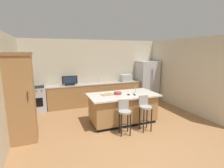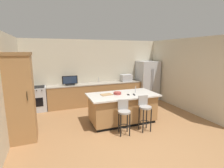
% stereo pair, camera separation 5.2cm
% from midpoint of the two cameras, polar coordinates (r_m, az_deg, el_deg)
% --- Properties ---
extents(ground_plane, '(16.29, 16.29, 0.00)m').
position_cam_midpoint_polar(ground_plane, '(4.30, 10.41, -20.66)').
color(ground_plane, '#996B42').
extents(wall_back, '(6.30, 0.12, 2.71)m').
position_cam_midpoint_polar(wall_back, '(7.49, -5.52, 4.16)').
color(wall_back, beige).
rests_on(wall_back, ground_plane).
extents(wall_left, '(0.12, 4.47, 2.71)m').
position_cam_midpoint_polar(wall_left, '(5.31, -31.26, -0.25)').
color(wall_left, beige).
rests_on(wall_left, ground_plane).
extents(wall_right, '(0.12, 4.47, 2.71)m').
position_cam_midpoint_polar(wall_right, '(7.16, 22.74, 3.03)').
color(wall_right, beige).
rests_on(wall_right, ground_plane).
extents(counter_back, '(3.97, 0.62, 0.91)m').
position_cam_midpoint_polar(counter_back, '(7.28, -5.01, -3.23)').
color(counter_back, '#9E7042').
rests_on(counter_back, ground_plane).
extents(kitchen_island, '(2.16, 1.11, 0.92)m').
position_cam_midpoint_polar(kitchen_island, '(5.46, 3.79, -7.97)').
color(kitchen_island, black).
rests_on(kitchen_island, ground_plane).
extents(refrigerator, '(0.90, 0.80, 1.79)m').
position_cam_midpoint_polar(refrigerator, '(8.11, 11.94, 1.20)').
color(refrigerator, '#B7BABF').
rests_on(refrigerator, ground_plane).
extents(range_oven, '(0.79, 0.63, 0.93)m').
position_cam_midpoint_polar(range_oven, '(7.04, -24.12, -4.62)').
color(range_oven, '#B7BABF').
rests_on(range_oven, ground_plane).
extents(cabinet_tower, '(0.66, 0.60, 2.22)m').
position_cam_midpoint_polar(cabinet_tower, '(4.71, -28.14, -3.72)').
color(cabinet_tower, '#9E7042').
rests_on(cabinet_tower, ground_plane).
extents(microwave, '(0.48, 0.36, 0.30)m').
position_cam_midpoint_polar(microwave, '(7.64, 4.94, 2.08)').
color(microwave, '#B7BABF').
rests_on(microwave, counter_back).
extents(tv_monitor, '(0.59, 0.16, 0.37)m').
position_cam_midpoint_polar(tv_monitor, '(6.89, -13.70, 1.01)').
color(tv_monitor, black).
rests_on(tv_monitor, counter_back).
extents(sink_faucet_back, '(0.02, 0.02, 0.24)m').
position_cam_midpoint_polar(sink_faucet_back, '(7.29, -4.24, 1.43)').
color(sink_faucet_back, '#B2B2B7').
rests_on(sink_faucet_back, counter_back).
extents(sink_faucet_island, '(0.02, 0.02, 0.22)m').
position_cam_midpoint_polar(sink_faucet_island, '(5.50, 8.12, -1.85)').
color(sink_faucet_island, '#B2B2B7').
rests_on(sink_faucet_island, kitchen_island).
extents(bar_stool_left, '(0.34, 0.36, 0.95)m').
position_cam_midpoint_polar(bar_stool_left, '(4.68, 4.34, -10.06)').
color(bar_stool_left, gray).
rests_on(bar_stool_left, ground_plane).
extents(bar_stool_right, '(0.34, 0.34, 1.00)m').
position_cam_midpoint_polar(bar_stool_right, '(4.95, 11.19, -8.55)').
color(bar_stool_right, gray).
rests_on(bar_stool_right, ground_plane).
extents(fruit_bowl, '(0.24, 0.24, 0.07)m').
position_cam_midpoint_polar(fruit_bowl, '(5.30, 2.10, -3.08)').
color(fruit_bowl, '#993833').
rests_on(fruit_bowl, kitchen_island).
extents(cell_phone, '(0.10, 0.16, 0.01)m').
position_cam_midpoint_polar(cell_phone, '(5.27, 5.73, -3.55)').
color(cell_phone, black).
rests_on(cell_phone, kitchen_island).
extents(tv_remote, '(0.09, 0.18, 0.02)m').
position_cam_midpoint_polar(tv_remote, '(5.28, 7.68, -3.51)').
color(tv_remote, black).
rests_on(tv_remote, kitchen_island).
extents(cutting_board, '(0.37, 0.27, 0.02)m').
position_cam_midpoint_polar(cutting_board, '(5.23, -1.58, -3.56)').
color(cutting_board, '#A87F51').
rests_on(cutting_board, kitchen_island).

